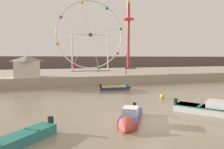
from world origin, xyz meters
TOP-DOWN VIEW (x-y plane):
  - ground_plane at (0.00, 0.00)m, footprint 240.00×240.00m
  - quay_promenade at (0.00, 30.12)m, footprint 110.00×23.70m
  - distant_town_skyline at (0.00, 53.21)m, footprint 140.00×3.00m
  - motorboat_teal_painted at (-7.70, -1.44)m, footprint 3.62×3.62m
  - motorboat_faded_red at (-1.42, 0.01)m, footprint 3.32×4.58m
  - motorboat_navy_blue at (2.85, 13.61)m, footprint 4.18×1.49m
  - ferris_wheel_white_frame at (3.16, 31.06)m, footprint 13.59×1.20m
  - drop_tower_red_tower at (14.16, 37.60)m, footprint 2.80×2.80m
  - carnival_booth_white_ticket at (-8.20, 20.13)m, footprint 3.60×4.06m
  - promenade_lamp_near at (6.09, 19.14)m, footprint 0.32×0.32m
  - mooring_buoy_orange at (4.87, 6.58)m, footprint 0.44×0.44m

SIDE VIEW (x-z plane):
  - ground_plane at x=0.00m, z-range 0.00..0.00m
  - mooring_buoy_orange at x=4.87m, z-range 0.00..0.44m
  - motorboat_navy_blue at x=2.85m, z-range -0.34..0.81m
  - motorboat_teal_painted at x=-7.70m, z-range -0.26..0.79m
  - motorboat_faded_red at x=-1.42m, z-range -0.34..0.95m
  - quay_promenade at x=0.00m, z-range 0.00..1.33m
  - distant_town_skyline at x=0.00m, z-range 0.00..4.40m
  - carnival_booth_white_ticket at x=-8.20m, z-range 1.39..4.40m
  - promenade_lamp_near at x=6.09m, z-range 1.91..5.50m
  - ferris_wheel_white_frame at x=3.16m, z-range 1.36..15.43m
  - drop_tower_red_tower at x=14.16m, z-range 1.25..17.83m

